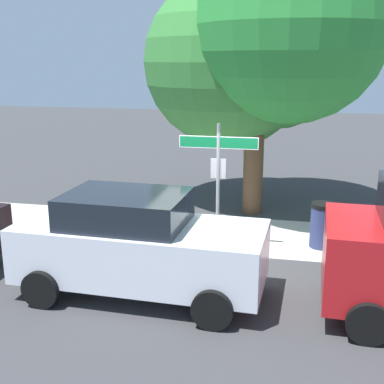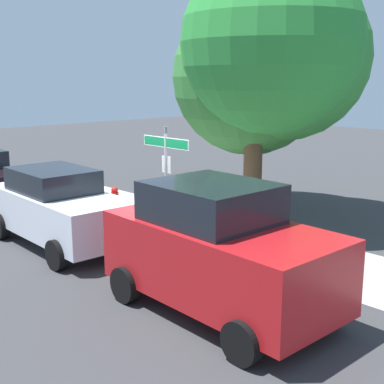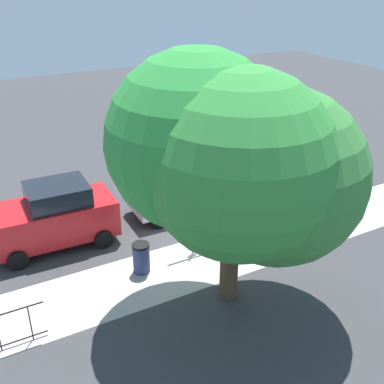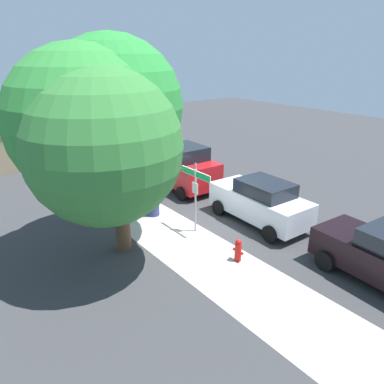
{
  "view_description": "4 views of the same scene",
  "coord_description": "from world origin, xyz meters",
  "px_view_note": "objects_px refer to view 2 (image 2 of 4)",
  "views": [
    {
      "loc": [
        1.64,
        -9.75,
        3.95
      ],
      "look_at": [
        -0.45,
        0.07,
        1.3
      ],
      "focal_mm": 47.17,
      "sensor_mm": 36.0,
      "label": 1
    },
    {
      "loc": [
        9.78,
        -8.05,
        3.85
      ],
      "look_at": [
        0.8,
        0.56,
        1.14
      ],
      "focal_mm": 49.34,
      "sensor_mm": 36.0,
      "label": 2
    },
    {
      "loc": [
        6.74,
        12.26,
        8.59
      ],
      "look_at": [
        -0.13,
        -0.17,
        1.73
      ],
      "focal_mm": 43.92,
      "sensor_mm": 36.0,
      "label": 3
    },
    {
      "loc": [
        -9.64,
        8.05,
        6.41
      ],
      "look_at": [
        -0.47,
        0.95,
        1.88
      ],
      "focal_mm": 33.91,
      "sensor_mm": 36.0,
      "label": 4
    }
  ],
  "objects_px": {
    "trash_bin": "(246,227)",
    "shade_tree": "(271,57)",
    "car_red": "(219,250)",
    "car_white": "(59,207)",
    "fire_hydrant": "(115,200)",
    "street_sign": "(166,160)"
  },
  "relations": [
    {
      "from": "trash_bin",
      "to": "shade_tree",
      "type": "bearing_deg",
      "value": 119.7
    },
    {
      "from": "car_red",
      "to": "trash_bin",
      "type": "relative_size",
      "value": 4.21
    },
    {
      "from": "shade_tree",
      "to": "car_white",
      "type": "height_order",
      "value": "shade_tree"
    },
    {
      "from": "car_white",
      "to": "car_red",
      "type": "xyz_separation_m",
      "value": [
        5.05,
        0.07,
        0.17
      ]
    },
    {
      "from": "shade_tree",
      "to": "fire_hydrant",
      "type": "bearing_deg",
      "value": -136.31
    },
    {
      "from": "car_white",
      "to": "trash_bin",
      "type": "xyz_separation_m",
      "value": [
        3.18,
        2.97,
        -0.41
      ]
    },
    {
      "from": "shade_tree",
      "to": "trash_bin",
      "type": "xyz_separation_m",
      "value": [
        1.55,
        -2.71,
        -3.91
      ]
    },
    {
      "from": "car_red",
      "to": "trash_bin",
      "type": "bearing_deg",
      "value": 124.81
    },
    {
      "from": "car_white",
      "to": "trash_bin",
      "type": "bearing_deg",
      "value": 45.15
    },
    {
      "from": "car_white",
      "to": "fire_hydrant",
      "type": "xyz_separation_m",
      "value": [
        -1.53,
        2.67,
        -0.52
      ]
    },
    {
      "from": "trash_bin",
      "to": "fire_hydrant",
      "type": "bearing_deg",
      "value": -176.35
    },
    {
      "from": "fire_hydrant",
      "to": "shade_tree",
      "type": "bearing_deg",
      "value": 43.69
    },
    {
      "from": "car_white",
      "to": "trash_bin",
      "type": "height_order",
      "value": "car_white"
    },
    {
      "from": "car_white",
      "to": "fire_hydrant",
      "type": "distance_m",
      "value": 3.12
    },
    {
      "from": "car_white",
      "to": "fire_hydrant",
      "type": "bearing_deg",
      "value": 121.78
    },
    {
      "from": "street_sign",
      "to": "trash_bin",
      "type": "xyz_separation_m",
      "value": [
        2.21,
        0.5,
        -1.37
      ]
    },
    {
      "from": "street_sign",
      "to": "shade_tree",
      "type": "height_order",
      "value": "shade_tree"
    },
    {
      "from": "street_sign",
      "to": "fire_hydrant",
      "type": "xyz_separation_m",
      "value": [
        -2.49,
        0.2,
        -1.48
      ]
    },
    {
      "from": "street_sign",
      "to": "fire_hydrant",
      "type": "height_order",
      "value": "street_sign"
    },
    {
      "from": "fire_hydrant",
      "to": "trash_bin",
      "type": "relative_size",
      "value": 0.8
    },
    {
      "from": "shade_tree",
      "to": "car_white",
      "type": "distance_m",
      "value": 6.87
    },
    {
      "from": "fire_hydrant",
      "to": "car_red",
      "type": "bearing_deg",
      "value": -21.58
    }
  ]
}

